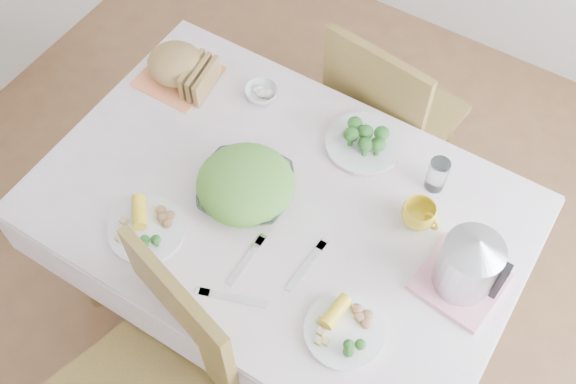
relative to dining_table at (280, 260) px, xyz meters
The scene contains 18 objects.
floor 0.38m from the dining_table, ahead, with size 3.60×3.60×0.00m, color brown.
dining_table is the anchor object (origin of this frame).
tablecloth 0.38m from the dining_table, ahead, with size 1.50×1.00×0.01m, color silver.
chair_far 0.75m from the dining_table, 84.90° to the left, with size 0.44×0.44×0.97m, color brown.
salad_bowl 0.44m from the dining_table, 164.83° to the right, with size 0.29×0.29×0.07m, color white.
dinner_plate_left 0.57m from the dining_table, 133.81° to the right, with size 0.24×0.24×0.02m, color white.
dinner_plate_right 0.61m from the dining_table, 34.38° to the right, with size 0.23×0.23×0.02m, color white.
broccoli_plate 0.54m from the dining_table, 71.24° to the left, with size 0.26×0.26×0.02m, color beige.
napkin 0.75m from the dining_table, 156.26° to the left, with size 0.25×0.25×0.00m, color #FF8B51.
bread_loaf 0.78m from the dining_table, 156.26° to the left, with size 0.20×0.19×0.12m, color olive.
fruit_bowl 0.60m from the dining_table, 130.30° to the left, with size 0.12×0.12×0.04m, color white.
yellow_mug 0.61m from the dining_table, 23.19° to the left, with size 0.11×0.11×0.08m, color yellow.
glass_tumbler 0.67m from the dining_table, 39.98° to the left, with size 0.06×0.06×0.12m, color white.
pink_tray 0.71m from the dining_table, ahead, with size 0.23×0.23×0.02m, color pink.
electric_kettle 0.78m from the dining_table, ahead, with size 0.17×0.17×0.24m, color #B2B5BA.
fork_left 0.45m from the dining_table, 84.08° to the right, with size 0.02×0.18×0.00m, color silver.
fork_right 0.45m from the dining_table, 37.48° to the right, with size 0.02×0.20×0.00m, color silver.
knife 0.52m from the dining_table, 80.16° to the right, with size 0.02×0.20×0.00m, color silver.
Camera 1 is at (0.61, -0.93, 2.55)m, focal length 42.00 mm.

